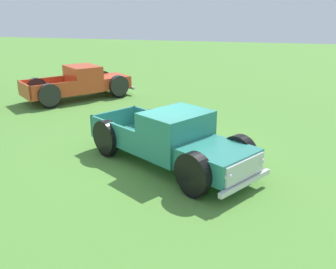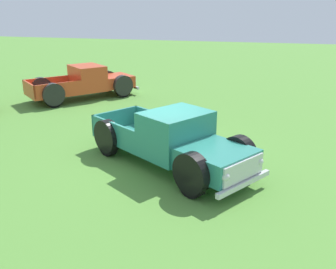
# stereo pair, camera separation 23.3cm
# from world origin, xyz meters

# --- Properties ---
(ground_plane) EXTENTS (80.00, 80.00, 0.00)m
(ground_plane) POSITION_xyz_m (0.00, 0.00, 0.00)
(ground_plane) COLOR #548C38
(pickup_truck_foreground) EXTENTS (4.36, 5.46, 1.61)m
(pickup_truck_foreground) POSITION_xyz_m (-0.51, -0.49, 0.77)
(pickup_truck_foreground) COLOR #2D8475
(pickup_truck_foreground) RESTS_ON ground_plane
(pickup_truck_behind_left) EXTENTS (5.19, 4.72, 1.59)m
(pickup_truck_behind_left) POSITION_xyz_m (6.61, 5.81, 0.76)
(pickup_truck_behind_left) COLOR #D14723
(pickup_truck_behind_left) RESTS_ON ground_plane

